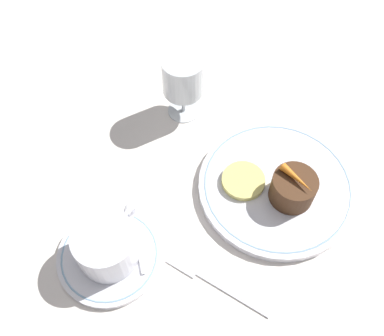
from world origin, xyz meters
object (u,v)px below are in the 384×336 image
(dinner_plate, at_px, (277,186))
(wine_glass, at_px, (183,79))
(dessert_cake, at_px, (293,188))
(coffee_cup, at_px, (106,245))
(fork, at_px, (206,277))

(dinner_plate, height_order, wine_glass, wine_glass)
(dinner_plate, bearing_deg, dessert_cake, -106.24)
(coffee_cup, height_order, dessert_cake, coffee_cup)
(dinner_plate, distance_m, coffee_cup, 0.29)
(coffee_cup, height_order, fork, coffee_cup)
(wine_glass, xyz_separation_m, dessert_cake, (-0.07, -0.25, -0.05))
(dinner_plate, xyz_separation_m, coffee_cup, (-0.24, 0.16, 0.04))
(fork, relative_size, dessert_cake, 2.39)
(coffee_cup, relative_size, wine_glass, 0.93)
(coffee_cup, distance_m, fork, 0.15)
(coffee_cup, height_order, wine_glass, wine_glass)
(wine_glass, distance_m, dessert_cake, 0.26)
(dinner_plate, bearing_deg, wine_glass, 74.96)
(fork, distance_m, dessert_cake, 0.19)
(fork, height_order, dessert_cake, dessert_cake)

